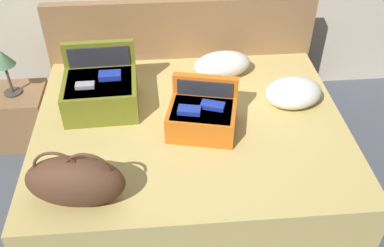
# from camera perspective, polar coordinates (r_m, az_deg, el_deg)

# --- Properties ---
(ground_plane) EXTENTS (12.00, 12.00, 0.00)m
(ground_plane) POSITION_cam_1_polar(r_m,az_deg,el_deg) (3.06, 0.44, -12.63)
(ground_plane) COLOR #4C515B
(bed) EXTENTS (2.09, 1.68, 0.54)m
(bed) POSITION_cam_1_polar(r_m,az_deg,el_deg) (3.13, -0.20, -3.79)
(bed) COLOR tan
(bed) RESTS_ON ground
(headboard) EXTENTS (2.13, 0.08, 1.03)m
(headboard) POSITION_cam_1_polar(r_m,az_deg,el_deg) (3.69, -1.34, 8.40)
(headboard) COLOR olive
(headboard) RESTS_ON ground
(hard_case_large) EXTENTS (0.51, 0.47, 0.41)m
(hard_case_large) POSITION_cam_1_polar(r_m,az_deg,el_deg) (3.08, -11.76, 4.23)
(hard_case_large) COLOR olive
(hard_case_large) RESTS_ON bed
(hard_case_medium) EXTENTS (0.50, 0.45, 0.31)m
(hard_case_medium) POSITION_cam_1_polar(r_m,az_deg,el_deg) (2.84, 1.35, 1.10)
(hard_case_medium) COLOR #D16619
(hard_case_medium) RESTS_ON bed
(duffel_bag) EXTENTS (0.57, 0.33, 0.36)m
(duffel_bag) POSITION_cam_1_polar(r_m,az_deg,el_deg) (2.44, -14.95, -7.23)
(duffel_bag) COLOR brown
(duffel_bag) RESTS_ON bed
(pillow_near_headboard) EXTENTS (0.48, 0.32, 0.19)m
(pillow_near_headboard) POSITION_cam_1_polar(r_m,az_deg,el_deg) (3.38, 3.94, 7.64)
(pillow_near_headboard) COLOR white
(pillow_near_headboard) RESTS_ON bed
(pillow_center_head) EXTENTS (0.45, 0.37, 0.19)m
(pillow_center_head) POSITION_cam_1_polar(r_m,az_deg,el_deg) (3.15, 13.04, 3.93)
(pillow_center_head) COLOR white
(pillow_center_head) RESTS_ON bed
(nightstand) EXTENTS (0.44, 0.40, 0.45)m
(nightstand) POSITION_cam_1_polar(r_m,az_deg,el_deg) (3.78, -21.38, 0.91)
(nightstand) COLOR olive
(nightstand) RESTS_ON ground
(table_lamp) EXTENTS (0.17, 0.17, 0.37)m
(table_lamp) POSITION_cam_1_polar(r_m,az_deg,el_deg) (3.51, -23.33, 7.44)
(table_lamp) COLOR #3F3833
(table_lamp) RESTS_ON nightstand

